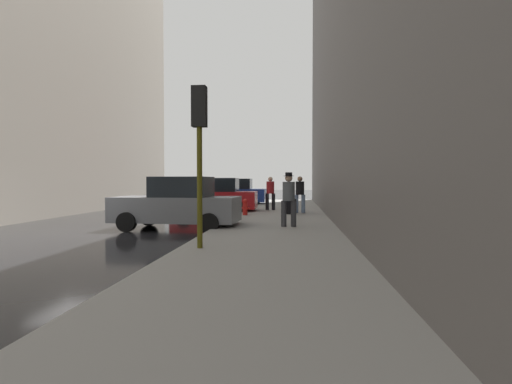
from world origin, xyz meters
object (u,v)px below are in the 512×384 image
object	(u,v)px
parked_blue_sedan	(235,193)
traffic_light	(199,131)
fire_hydrant	(245,207)
pedestrian_in_red_jacket	(270,191)
pedestrian_in_jeans	(300,192)
rolling_suitcase	(291,206)
pedestrian_with_beanie	(289,197)
parked_gray_coupe	(178,204)
parked_red_hatchback	(216,197)

from	to	relation	value
parked_blue_sedan	traffic_light	bearing A→B (deg)	-83.96
fire_hydrant	pedestrian_in_red_jacket	world-z (taller)	pedestrian_in_red_jacket
pedestrian_in_jeans	rolling_suitcase	world-z (taller)	pedestrian_in_jeans
rolling_suitcase	pedestrian_in_jeans	bearing A→B (deg)	62.29
pedestrian_with_beanie	pedestrian_in_red_jacket	bearing A→B (deg)	98.02
pedestrian_in_jeans	rolling_suitcase	bearing A→B (deg)	-117.71
parked_blue_sedan	rolling_suitcase	size ratio (longest dim) A/B	4.04
pedestrian_in_jeans	rolling_suitcase	size ratio (longest dim) A/B	1.64
parked_gray_coupe	pedestrian_in_red_jacket	size ratio (longest dim) A/B	2.49
fire_hydrant	parked_red_hatchback	bearing A→B (deg)	125.93
parked_red_hatchback	pedestrian_in_red_jacket	xyz separation A→B (m)	(2.72, 0.68, 0.26)
traffic_light	pedestrian_in_red_jacket	bearing A→B (deg)	85.78
pedestrian_in_jeans	rolling_suitcase	distance (m)	1.04
pedestrian_with_beanie	rolling_suitcase	world-z (taller)	pedestrian_with_beanie
pedestrian_in_red_jacket	pedestrian_with_beanie	distance (m)	7.53
rolling_suitcase	pedestrian_with_beanie	bearing A→B (deg)	-90.61
pedestrian_in_red_jacket	parked_gray_coupe	bearing A→B (deg)	-110.54
parked_blue_sedan	pedestrian_in_jeans	distance (m)	8.54
fire_hydrant	traffic_light	distance (m)	8.92
fire_hydrant	pedestrian_with_beanie	distance (m)	4.77
traffic_light	pedestrian_in_jeans	size ratio (longest dim) A/B	2.11
parked_blue_sedan	pedestrian_in_red_jacket	distance (m)	6.36
traffic_light	rolling_suitcase	world-z (taller)	traffic_light
parked_red_hatchback	traffic_light	xyz separation A→B (m)	(1.85, -11.11, 1.91)
pedestrian_in_jeans	pedestrian_with_beanie	bearing A→B (deg)	-94.40
parked_blue_sedan	rolling_suitcase	distance (m)	9.03
pedestrian_with_beanie	parked_gray_coupe	bearing A→B (deg)	177.12
parked_gray_coupe	pedestrian_in_red_jacket	distance (m)	7.77
fire_hydrant	pedestrian_in_red_jacket	bearing A→B (deg)	73.80
pedestrian_in_jeans	pedestrian_in_red_jacket	distance (m)	2.25
rolling_suitcase	parked_blue_sedan	bearing A→B (deg)	115.12
fire_hydrant	parked_gray_coupe	bearing A→B (deg)	-113.74
rolling_suitcase	pedestrian_in_red_jacket	bearing A→B (deg)	114.49
pedestrian_in_red_jacket	pedestrian_with_beanie	xyz separation A→B (m)	(1.05, -7.46, 0.03)
parked_red_hatchback	fire_hydrant	distance (m)	3.09
parked_gray_coupe	traffic_light	xyz separation A→B (m)	(1.85, -4.52, 1.91)
pedestrian_in_jeans	pedestrian_in_red_jacket	bearing A→B (deg)	131.62
pedestrian_in_jeans	parked_red_hatchback	bearing A→B (deg)	166.61
parked_gray_coupe	rolling_suitcase	world-z (taller)	parked_gray_coupe
pedestrian_in_red_jacket	rolling_suitcase	xyz separation A→B (m)	(1.11, -2.43, -0.61)
parked_red_hatchback	pedestrian_in_jeans	bearing A→B (deg)	-13.39
traffic_light	pedestrian_in_red_jacket	world-z (taller)	traffic_light
parked_red_hatchback	pedestrian_in_red_jacket	world-z (taller)	pedestrian_in_red_jacket
traffic_light	pedestrian_with_beanie	size ratio (longest dim) A/B	2.03
parked_gray_coupe	rolling_suitcase	xyz separation A→B (m)	(3.83, 4.84, -0.36)
fire_hydrant	rolling_suitcase	xyz separation A→B (m)	(2.03, 0.74, -0.01)
parked_gray_coupe	pedestrian_with_beanie	size ratio (longest dim) A/B	2.40
parked_gray_coupe	pedestrian_in_jeans	xyz separation A→B (m)	(4.22, 5.59, 0.26)
traffic_light	rolling_suitcase	size ratio (longest dim) A/B	3.46
pedestrian_in_jeans	pedestrian_in_red_jacket	size ratio (longest dim) A/B	1.00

